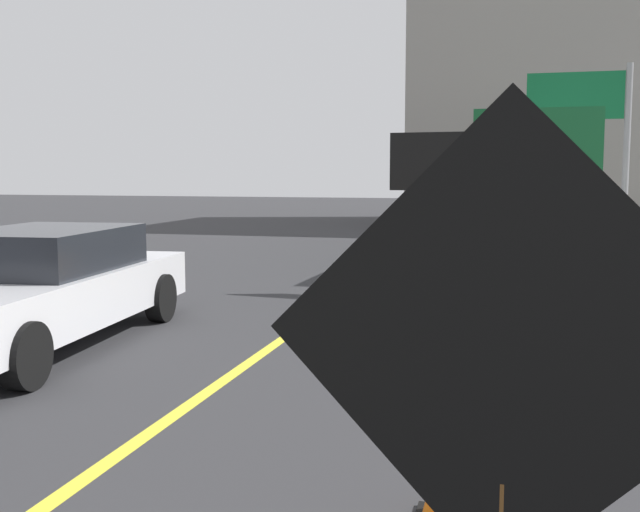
% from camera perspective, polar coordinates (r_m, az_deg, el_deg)
% --- Properties ---
extents(lane_center_stripe, '(0.14, 36.00, 0.01)m').
position_cam_1_polar(lane_center_stripe, '(6.28, -13.05, -13.01)').
color(lane_center_stripe, yellow).
rests_on(lane_center_stripe, ground).
extents(roadwork_sign, '(1.63, 0.19, 2.33)m').
position_cam_1_polar(roadwork_sign, '(2.55, 13.67, -7.26)').
color(roadwork_sign, '#593819').
rests_on(roadwork_sign, ground).
extents(arrow_board_trailer, '(1.60, 1.91, 2.70)m').
position_cam_1_polar(arrow_board_trailer, '(12.86, 8.62, -0.83)').
color(arrow_board_trailer, orange).
rests_on(arrow_board_trailer, ground).
extents(box_truck, '(2.58, 7.87, 3.17)m').
position_cam_1_polar(box_truck, '(17.72, 15.89, 5.04)').
color(box_truck, black).
rests_on(box_truck, ground).
extents(pickup_car, '(2.28, 5.26, 1.38)m').
position_cam_1_polar(pickup_car, '(9.66, -20.25, -2.20)').
color(pickup_car, silver).
rests_on(pickup_car, ground).
extents(highway_guide_sign, '(2.79, 0.18, 5.00)m').
position_cam_1_polar(highway_guide_sign, '(22.84, 19.93, 9.35)').
color(highway_guide_sign, gray).
rests_on(highway_guide_sign, ground).
extents(far_building_block, '(13.07, 9.05, 10.35)m').
position_cam_1_polar(far_building_block, '(31.11, 19.87, 11.68)').
color(far_building_block, gray).
rests_on(far_building_block, ground).
extents(traffic_cone_near_sign, '(0.36, 0.36, 0.61)m').
position_cam_1_polar(traffic_cone_near_sign, '(4.74, 9.37, -15.61)').
color(traffic_cone_near_sign, black).
rests_on(traffic_cone_near_sign, ground).
extents(traffic_cone_mid_lane, '(0.36, 0.36, 0.72)m').
position_cam_1_polar(traffic_cone_mid_lane, '(6.87, 8.55, -8.18)').
color(traffic_cone_mid_lane, black).
rests_on(traffic_cone_mid_lane, ground).
extents(traffic_cone_far_lane, '(0.36, 0.36, 0.62)m').
position_cam_1_polar(traffic_cone_far_lane, '(9.16, 8.35, -4.84)').
color(traffic_cone_far_lane, black).
rests_on(traffic_cone_far_lane, ground).
extents(traffic_cone_curbside, '(0.36, 0.36, 0.63)m').
position_cam_1_polar(traffic_cone_curbside, '(11.10, 7.49, -2.82)').
color(traffic_cone_curbside, black).
rests_on(traffic_cone_curbside, ground).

